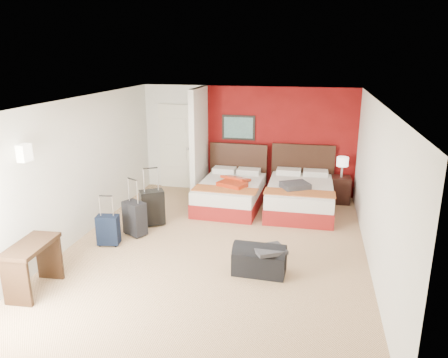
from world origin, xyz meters
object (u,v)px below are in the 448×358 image
(table_lamp, at_px, (342,167))
(suitcase_navy, at_px, (108,231))
(bed_right, at_px, (300,198))
(suitcase_black, at_px, (152,209))
(suitcase_charcoal, at_px, (135,219))
(duffel_bag, at_px, (259,261))
(bed_left, at_px, (230,195))
(red_suitcase_open, at_px, (234,182))
(nightstand, at_px, (340,190))
(desk, at_px, (33,268))

(table_lamp, distance_m, suitcase_navy, 5.14)
(bed_right, distance_m, suitcase_black, 3.08)
(suitcase_charcoal, bearing_deg, duffel_bag, 7.90)
(duffel_bag, bearing_deg, bed_right, 82.42)
(table_lamp, height_order, suitcase_navy, table_lamp)
(bed_left, relative_size, red_suitcase_open, 2.37)
(red_suitcase_open, bearing_deg, duffel_bag, -48.53)
(duffel_bag, bearing_deg, table_lamp, 71.53)
(nightstand, height_order, desk, desk)
(suitcase_black, bearing_deg, table_lamp, -1.80)
(bed_right, height_order, desk, desk)
(bed_right, distance_m, suitcase_charcoal, 3.47)
(bed_left, bearing_deg, red_suitcase_open, -42.69)
(bed_left, bearing_deg, bed_right, 4.28)
(red_suitcase_open, xyz_separation_m, nightstand, (2.25, 0.89, -0.31))
(bed_right, height_order, suitcase_black, suitcase_black)
(suitcase_black, height_order, suitcase_navy, suitcase_black)
(suitcase_charcoal, relative_size, duffel_bag, 0.77)
(red_suitcase_open, bearing_deg, nightstand, 44.57)
(suitcase_navy, relative_size, duffel_bag, 0.65)
(suitcase_black, height_order, suitcase_charcoal, suitcase_black)
(bed_right, bearing_deg, desk, -131.43)
(suitcase_black, relative_size, suitcase_charcoal, 1.10)
(bed_right, distance_m, desk, 5.31)
(table_lamp, bearing_deg, suitcase_charcoal, -144.93)
(red_suitcase_open, distance_m, nightstand, 2.44)
(bed_right, height_order, suitcase_navy, bed_right)
(table_lamp, height_order, desk, table_lamp)
(desk, bearing_deg, suitcase_black, 71.13)
(bed_right, relative_size, red_suitcase_open, 2.48)
(bed_left, height_order, bed_right, bed_right)
(table_lamp, relative_size, duffel_bag, 0.57)
(bed_left, distance_m, nightstand, 2.48)
(duffel_bag, distance_m, desk, 3.23)
(bed_right, bearing_deg, table_lamp, 40.52)
(nightstand, distance_m, suitcase_charcoal, 4.60)
(red_suitcase_open, relative_size, suitcase_black, 1.16)
(bed_left, relative_size, duffel_bag, 2.34)
(bed_right, height_order, duffel_bag, bed_right)
(red_suitcase_open, relative_size, desk, 0.89)
(suitcase_charcoal, bearing_deg, bed_left, 81.76)
(table_lamp, xyz_separation_m, desk, (-4.36, -4.74, -0.45))
(red_suitcase_open, height_order, desk, desk)
(desk, bearing_deg, nightstand, 44.24)
(suitcase_charcoal, bearing_deg, suitcase_navy, -90.19)
(duffel_bag, bearing_deg, suitcase_black, 149.40)
(bed_right, bearing_deg, suitcase_charcoal, -147.09)
(bed_right, relative_size, table_lamp, 4.28)
(bed_right, height_order, suitcase_charcoal, suitcase_charcoal)
(red_suitcase_open, xyz_separation_m, suitcase_navy, (-1.79, -2.24, -0.35))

